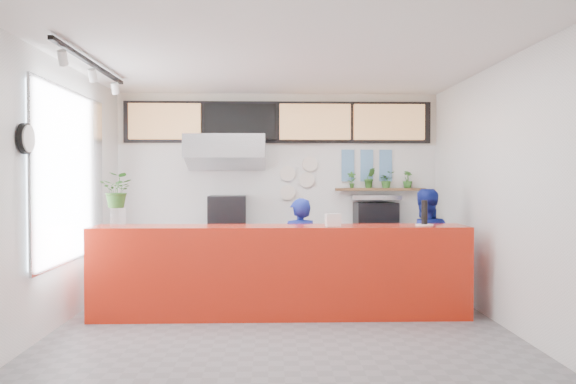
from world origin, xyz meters
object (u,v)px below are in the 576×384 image
(staff_right, at_px, (424,247))
(service_counter, at_px, (280,271))
(espresso_machine, at_px, (376,216))
(staff_center, at_px, (299,253))
(panini_oven, at_px, (227,212))
(pepper_mill, at_px, (424,212))

(staff_right, bearing_deg, service_counter, 18.12)
(espresso_machine, height_order, staff_center, staff_center)
(espresso_machine, distance_m, staff_right, 1.33)
(service_counter, relative_size, panini_oven, 7.98)
(service_counter, height_order, pepper_mill, pepper_mill)
(panini_oven, height_order, staff_right, staff_right)
(service_counter, bearing_deg, panini_oven, 113.39)
(staff_center, xyz_separation_m, pepper_mill, (1.49, -0.51, 0.55))
(service_counter, distance_m, espresso_machine, 2.40)
(panini_oven, relative_size, staff_right, 0.37)
(staff_center, relative_size, pepper_mill, 4.85)
(pepper_mill, bearing_deg, panini_oven, 144.26)
(panini_oven, height_order, pepper_mill, same)
(staff_center, bearing_deg, espresso_machine, -149.09)
(panini_oven, xyz_separation_m, staff_right, (2.69, -1.22, -0.39))
(espresso_machine, xyz_separation_m, staff_center, (-1.24, -1.31, -0.39))
(staff_center, distance_m, staff_right, 1.66)
(espresso_machine, bearing_deg, service_counter, -132.30)
(staff_center, bearing_deg, service_counter, 47.37)
(espresso_machine, bearing_deg, pepper_mill, -84.73)
(espresso_machine, relative_size, pepper_mill, 2.14)
(staff_center, height_order, pepper_mill, staff_center)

